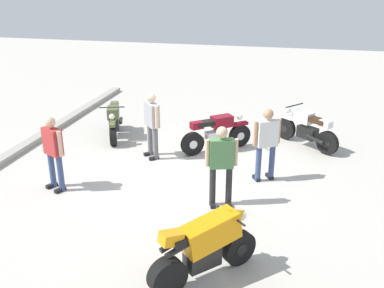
{
  "coord_description": "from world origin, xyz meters",
  "views": [
    {
      "loc": [
        -9.2,
        -2.48,
        4.5
      ],
      "look_at": [
        0.06,
        -0.25,
        0.75
      ],
      "focal_mm": 40.58,
      "sensor_mm": 36.0,
      "label": 1
    }
  ],
  "objects_px": {
    "motorcycle_orange_sportbike": "(206,245)",
    "person_in_white_shirt": "(267,140)",
    "person_in_gray_shirt": "(152,121)",
    "motorcycle_maroon_cruiser": "(216,133)",
    "motorcycle_olive_vintage": "(114,121)",
    "person_in_red_shirt": "(53,149)",
    "motorcycle_silver_cruiser": "(307,129)",
    "person_in_green_shirt": "(221,161)"
  },
  "relations": [
    {
      "from": "motorcycle_silver_cruiser",
      "to": "motorcycle_olive_vintage",
      "type": "distance_m",
      "value": 5.49
    },
    {
      "from": "motorcycle_maroon_cruiser",
      "to": "person_in_gray_shirt",
      "type": "bearing_deg",
      "value": 168.77
    },
    {
      "from": "person_in_red_shirt",
      "to": "motorcycle_silver_cruiser",
      "type": "bearing_deg",
      "value": 153.05
    },
    {
      "from": "person_in_red_shirt",
      "to": "motorcycle_maroon_cruiser",
      "type": "bearing_deg",
      "value": 161.86
    },
    {
      "from": "motorcycle_silver_cruiser",
      "to": "person_in_red_shirt",
      "type": "xyz_separation_m",
      "value": [
        -3.94,
        5.4,
        0.44
      ]
    },
    {
      "from": "motorcycle_silver_cruiser",
      "to": "person_in_gray_shirt",
      "type": "xyz_separation_m",
      "value": [
        -1.72,
        3.89,
        0.47
      ]
    },
    {
      "from": "motorcycle_maroon_cruiser",
      "to": "motorcycle_silver_cruiser",
      "type": "bearing_deg",
      "value": -18.17
    },
    {
      "from": "motorcycle_silver_cruiser",
      "to": "person_in_red_shirt",
      "type": "height_order",
      "value": "person_in_red_shirt"
    },
    {
      "from": "motorcycle_silver_cruiser",
      "to": "person_in_red_shirt",
      "type": "relative_size",
      "value": 1.0
    },
    {
      "from": "motorcycle_silver_cruiser",
      "to": "person_in_white_shirt",
      "type": "xyz_separation_m",
      "value": [
        -2.41,
        0.94,
        0.47
      ]
    },
    {
      "from": "person_in_green_shirt",
      "to": "person_in_gray_shirt",
      "type": "xyz_separation_m",
      "value": [
        2.08,
        2.16,
        0.0
      ]
    },
    {
      "from": "motorcycle_silver_cruiser",
      "to": "person_in_gray_shirt",
      "type": "bearing_deg",
      "value": 63.34
    },
    {
      "from": "motorcycle_maroon_cruiser",
      "to": "motorcycle_silver_cruiser",
      "type": "distance_m",
      "value": 2.53
    },
    {
      "from": "person_in_green_shirt",
      "to": "person_in_red_shirt",
      "type": "distance_m",
      "value": 3.67
    },
    {
      "from": "person_in_white_shirt",
      "to": "person_in_gray_shirt",
      "type": "distance_m",
      "value": 3.03
    },
    {
      "from": "person_in_green_shirt",
      "to": "motorcycle_maroon_cruiser",
      "type": "bearing_deg",
      "value": 175.09
    },
    {
      "from": "motorcycle_silver_cruiser",
      "to": "motorcycle_olive_vintage",
      "type": "relative_size",
      "value": 0.89
    },
    {
      "from": "motorcycle_maroon_cruiser",
      "to": "person_in_red_shirt",
      "type": "bearing_deg",
      "value": -174.31
    },
    {
      "from": "person_in_green_shirt",
      "to": "motorcycle_olive_vintage",
      "type": "bearing_deg",
      "value": -148.5
    },
    {
      "from": "person_in_green_shirt",
      "to": "person_in_red_shirt",
      "type": "relative_size",
      "value": 1.02
    },
    {
      "from": "person_in_green_shirt",
      "to": "person_in_white_shirt",
      "type": "bearing_deg",
      "value": 133.02
    },
    {
      "from": "motorcycle_maroon_cruiser",
      "to": "motorcycle_olive_vintage",
      "type": "xyz_separation_m",
      "value": [
        0.38,
        3.1,
        -0.03
      ]
    },
    {
      "from": "motorcycle_olive_vintage",
      "to": "person_in_white_shirt",
      "type": "distance_m",
      "value": 4.93
    },
    {
      "from": "motorcycle_olive_vintage",
      "to": "person_in_green_shirt",
      "type": "distance_m",
      "value": 4.99
    },
    {
      "from": "person_in_white_shirt",
      "to": "person_in_red_shirt",
      "type": "height_order",
      "value": "person_in_white_shirt"
    },
    {
      "from": "motorcycle_silver_cruiser",
      "to": "person_in_green_shirt",
      "type": "distance_m",
      "value": 4.2
    },
    {
      "from": "motorcycle_olive_vintage",
      "to": "person_in_red_shirt",
      "type": "xyz_separation_m",
      "value": [
        -3.41,
        -0.06,
        0.47
      ]
    },
    {
      "from": "motorcycle_olive_vintage",
      "to": "motorcycle_silver_cruiser",
      "type": "bearing_deg",
      "value": 75.64
    },
    {
      "from": "motorcycle_orange_sportbike",
      "to": "person_in_green_shirt",
      "type": "xyz_separation_m",
      "value": [
        2.35,
        0.18,
        0.39
      ]
    },
    {
      "from": "person_in_white_shirt",
      "to": "person_in_red_shirt",
      "type": "bearing_deg",
      "value": 77.99
    },
    {
      "from": "motorcycle_maroon_cruiser",
      "to": "person_in_green_shirt",
      "type": "height_order",
      "value": "person_in_green_shirt"
    },
    {
      "from": "motorcycle_orange_sportbike",
      "to": "person_in_red_shirt",
      "type": "distance_m",
      "value": 4.45
    },
    {
      "from": "motorcycle_orange_sportbike",
      "to": "person_in_white_shirt",
      "type": "relative_size",
      "value": 0.89
    },
    {
      "from": "motorcycle_orange_sportbike",
      "to": "person_in_gray_shirt",
      "type": "xyz_separation_m",
      "value": [
        4.43,
        2.33,
        0.4
      ]
    },
    {
      "from": "motorcycle_olive_vintage",
      "to": "person_in_gray_shirt",
      "type": "bearing_deg",
      "value": 33.01
    },
    {
      "from": "motorcycle_maroon_cruiser",
      "to": "motorcycle_orange_sportbike",
      "type": "relative_size",
      "value": 1.1
    },
    {
      "from": "motorcycle_orange_sportbike",
      "to": "person_in_gray_shirt",
      "type": "bearing_deg",
      "value": 71.37
    },
    {
      "from": "person_in_gray_shirt",
      "to": "person_in_red_shirt",
      "type": "distance_m",
      "value": 2.68
    },
    {
      "from": "motorcycle_maroon_cruiser",
      "to": "person_in_green_shirt",
      "type": "bearing_deg",
      "value": -116.89
    },
    {
      "from": "person_in_gray_shirt",
      "to": "person_in_white_shirt",
      "type": "bearing_deg",
      "value": 123.74
    },
    {
      "from": "person_in_gray_shirt",
      "to": "person_in_red_shirt",
      "type": "bearing_deg",
      "value": 12.7
    },
    {
      "from": "motorcycle_orange_sportbike",
      "to": "person_in_red_shirt",
      "type": "xyz_separation_m",
      "value": [
        2.22,
        3.85,
        0.37
      ]
    }
  ]
}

